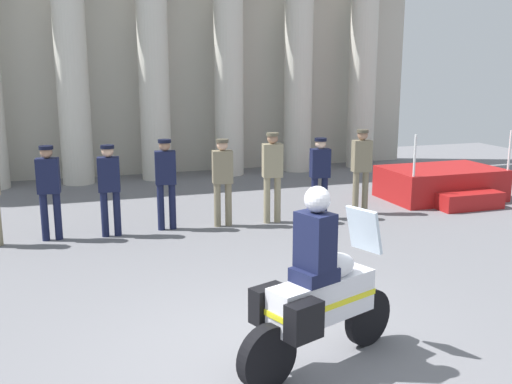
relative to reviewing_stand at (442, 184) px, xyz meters
name	(u,v)px	position (x,y,z in m)	size (l,w,h in m)	color
ground_plane	(268,356)	(-6.34, -5.78, -0.35)	(28.00, 28.00, 0.00)	slate
colonnade_backdrop	(150,45)	(-5.86, 5.10, 3.22)	(16.12, 1.65, 6.70)	beige
reviewing_stand	(442,184)	(0.00, 0.00, 0.00)	(2.62, 2.15, 1.63)	#A51919
officer_in_row_1	(49,185)	(-8.54, -0.57, 0.64)	(0.40, 0.26, 1.68)	#141938
officer_in_row_2	(109,183)	(-7.52, -0.65, 0.63)	(0.40, 0.26, 1.66)	#141938
officer_in_row_3	(166,177)	(-6.49, -0.53, 0.66)	(0.40, 0.26, 1.71)	#141938
officer_in_row_4	(223,175)	(-5.42, -0.64, 0.64)	(0.40, 0.26, 1.68)	#7A7056
officer_in_row_5	(272,170)	(-4.44, -0.69, 0.70)	(0.40, 0.26, 1.78)	gray
officer_in_row_6	(320,172)	(-3.43, -0.71, 0.62)	(0.40, 0.26, 1.64)	#141938
officer_in_row_7	(361,165)	(-2.45, -0.61, 0.69)	(0.40, 0.26, 1.76)	#7A7056
motorcycle_with_rider	(317,294)	(-5.94, -6.15, 0.44)	(2.00, 0.99, 1.90)	black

